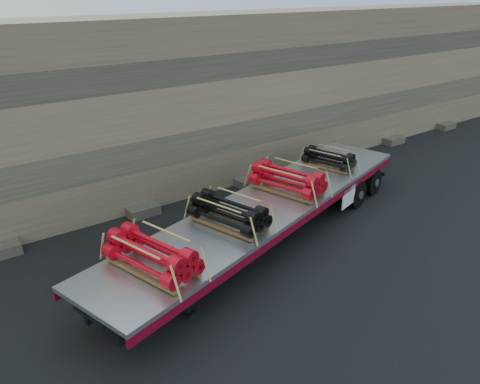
{
  "coord_description": "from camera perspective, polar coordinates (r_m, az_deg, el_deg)",
  "views": [
    {
      "loc": [
        -9.35,
        -10.39,
        8.02
      ],
      "look_at": [
        -1.04,
        1.12,
        1.73
      ],
      "focal_mm": 35.0,
      "sensor_mm": 36.0,
      "label": 1
    }
  ],
  "objects": [
    {
      "name": "trailer",
      "position": [
        15.87,
        3.48,
        -3.56
      ],
      "size": [
        14.45,
        6.62,
        1.43
      ],
      "primitive_type": null,
      "rotation": [
        0.0,
        0.0,
        0.28
      ],
      "color": "#B7BABF",
      "rests_on": "ground"
    },
    {
      "name": "bundle_rear",
      "position": [
        18.74,
        10.79,
        3.97
      ],
      "size": [
        1.46,
        2.12,
        0.68
      ],
      "primitive_type": null,
      "rotation": [
        0.0,
        0.0,
        0.28
      ],
      "color": "black",
      "rests_on": "trailer"
    },
    {
      "name": "rock_wall",
      "position": [
        19.83,
        -6.79,
        10.56
      ],
      "size": [
        44.0,
        3.0,
        7.0
      ],
      "primitive_type": "cube",
      "color": "#7A6B54",
      "rests_on": "ground"
    },
    {
      "name": "bundle_front",
      "position": [
        11.95,
        -10.66,
        -7.58
      ],
      "size": [
        1.87,
        2.7,
        0.87
      ],
      "primitive_type": null,
      "rotation": [
        0.0,
        0.0,
        0.28
      ],
      "color": "red",
      "rests_on": "trailer"
    },
    {
      "name": "bundle_midrear",
      "position": [
        16.23,
        5.81,
        1.48
      ],
      "size": [
        1.88,
        2.72,
        0.88
      ],
      "primitive_type": null,
      "rotation": [
        0.0,
        0.0,
        0.28
      ],
      "color": "red",
      "rests_on": "trailer"
    },
    {
      "name": "ground",
      "position": [
        16.12,
        5.37,
        -6.05
      ],
      "size": [
        120.0,
        120.0,
        0.0
      ],
      "primitive_type": "plane",
      "color": "black",
      "rests_on": "ground"
    },
    {
      "name": "bundle_midfront",
      "position": [
        13.86,
        -1.34,
        -2.59
      ],
      "size": [
        1.77,
        2.56,
        0.82
      ],
      "primitive_type": null,
      "rotation": [
        0.0,
        0.0,
        0.28
      ],
      "color": "black",
      "rests_on": "trailer"
    }
  ]
}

